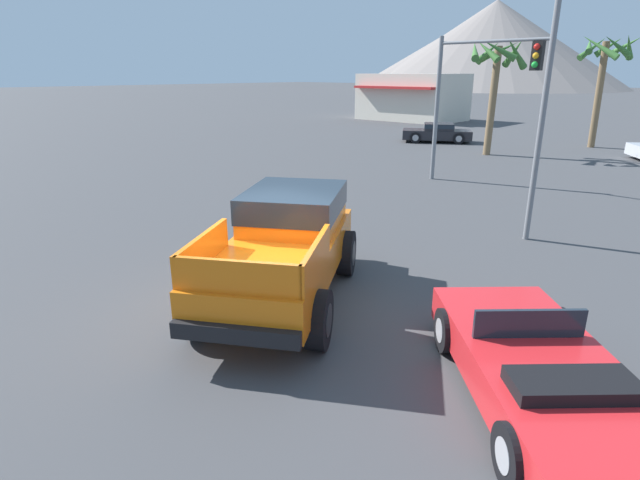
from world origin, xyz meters
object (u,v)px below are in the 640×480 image
object	(u,v)px
orange_pickup_truck	(286,240)
palm_tree_short	(606,62)
traffic_light_main	(479,81)
street_lamp_post	(553,38)
parked_car_dark	(437,132)
palm_tree_tall	(496,67)
red_convertible_car	(541,374)

from	to	relation	value
orange_pickup_truck	palm_tree_short	size ratio (longest dim) A/B	0.88
traffic_light_main	street_lamp_post	world-z (taller)	street_lamp_post
orange_pickup_truck	palm_tree_short	xyz separation A→B (m)	(-1.68, 25.13, 3.47)
parked_car_dark	street_lamp_post	world-z (taller)	street_lamp_post
traffic_light_main	palm_tree_tall	xyz separation A→B (m)	(-2.78, 7.30, 0.55)
orange_pickup_truck	palm_tree_tall	world-z (taller)	palm_tree_tall
orange_pickup_truck	red_convertible_car	distance (m)	4.79
parked_car_dark	traffic_light_main	world-z (taller)	traffic_light_main
street_lamp_post	orange_pickup_truck	bearing A→B (deg)	-107.77
red_convertible_car	street_lamp_post	world-z (taller)	street_lamp_post
traffic_light_main	palm_tree_tall	distance (m)	7.83
orange_pickup_truck	parked_car_dark	world-z (taller)	orange_pickup_truck
orange_pickup_truck	street_lamp_post	size ratio (longest dim) A/B	0.67
orange_pickup_truck	red_convertible_car	xyz separation A→B (m)	(4.74, -0.16, -0.64)
traffic_light_main	palm_tree_tall	bearing A→B (deg)	110.82
red_convertible_car	parked_car_dark	size ratio (longest dim) A/B	0.97
palm_tree_tall	parked_car_dark	bearing A→B (deg)	149.53
traffic_light_main	palm_tree_short	distance (m)	13.85
orange_pickup_truck	palm_tree_tall	size ratio (longest dim) A/B	0.93
parked_car_dark	street_lamp_post	distance (m)	19.10
orange_pickup_truck	street_lamp_post	xyz separation A→B (m)	(2.04, 6.36, 3.64)
traffic_light_main	palm_tree_short	bearing A→B (deg)	88.52
red_convertible_car	street_lamp_post	bearing A→B (deg)	68.47
palm_tree_tall	palm_tree_short	world-z (taller)	palm_tree_short
parked_car_dark	traffic_light_main	bearing A→B (deg)	-176.22
parked_car_dark	palm_tree_tall	distance (m)	6.31
traffic_light_main	palm_tree_short	xyz separation A→B (m)	(0.36, 13.82, 0.84)
palm_tree_short	orange_pickup_truck	bearing A→B (deg)	-86.17
red_convertible_car	street_lamp_post	xyz separation A→B (m)	(-2.71, 6.52, 4.28)
orange_pickup_truck	red_convertible_car	size ratio (longest dim) A/B	1.26
orange_pickup_truck	palm_tree_tall	distance (m)	19.49
parked_car_dark	palm_tree_short	xyz separation A→B (m)	(7.54, 3.92, 3.97)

